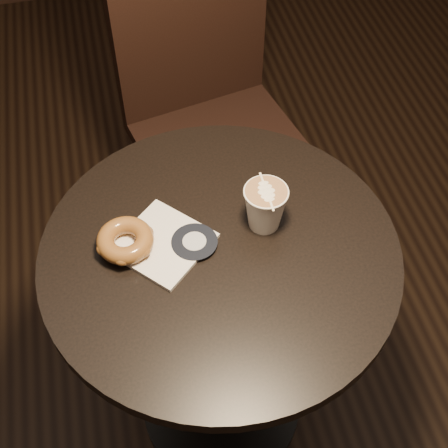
% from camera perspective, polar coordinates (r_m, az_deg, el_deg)
% --- Properties ---
extents(cafe_table, '(0.70, 0.70, 0.75)m').
position_cam_1_polar(cafe_table, '(1.37, -0.34, -7.25)').
color(cafe_table, black).
rests_on(cafe_table, ground).
extents(chair, '(0.51, 0.51, 1.09)m').
position_cam_1_polar(chair, '(1.75, -1.63, 11.97)').
color(chair, black).
rests_on(chair, ground).
extents(pastry_bag, '(0.22, 0.22, 0.01)m').
position_cam_1_polar(pastry_bag, '(1.21, -5.61, -1.77)').
color(pastry_bag, white).
rests_on(pastry_bag, cafe_table).
extents(doughnut, '(0.11, 0.11, 0.04)m').
position_cam_1_polar(doughnut, '(1.20, -9.02, -1.48)').
color(doughnut, brown).
rests_on(doughnut, pastry_bag).
extents(latte_cup, '(0.09, 0.09, 0.10)m').
position_cam_1_polar(latte_cup, '(1.20, 3.77, 1.50)').
color(latte_cup, white).
rests_on(latte_cup, cafe_table).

